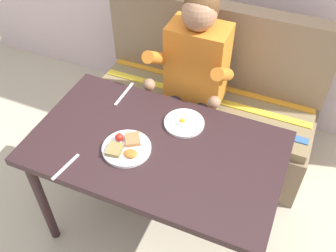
{
  "coord_description": "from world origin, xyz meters",
  "views": [
    {
      "loc": [
        0.53,
        -1.1,
        2.07
      ],
      "look_at": [
        0.0,
        0.15,
        0.72
      ],
      "focal_mm": 40.95,
      "sensor_mm": 36.0,
      "label": 1
    }
  ],
  "objects_px": {
    "couch": "(203,108)",
    "fork": "(66,167)",
    "plate_breakfast": "(126,147)",
    "plate_eggs": "(184,123)",
    "table": "(156,156)",
    "knife": "(124,94)",
    "person": "(193,72)"
  },
  "relations": [
    {
      "from": "fork",
      "to": "table",
      "type": "bearing_deg",
      "value": 50.5
    },
    {
      "from": "fork",
      "to": "plate_breakfast",
      "type": "bearing_deg",
      "value": 54.18
    },
    {
      "from": "table",
      "to": "person",
      "type": "relative_size",
      "value": 0.99
    },
    {
      "from": "person",
      "to": "knife",
      "type": "height_order",
      "value": "person"
    },
    {
      "from": "person",
      "to": "plate_eggs",
      "type": "xyz_separation_m",
      "value": [
        0.1,
        -0.4,
        -0.0
      ]
    },
    {
      "from": "table",
      "to": "knife",
      "type": "distance_m",
      "value": 0.42
    },
    {
      "from": "plate_eggs",
      "to": "table",
      "type": "bearing_deg",
      "value": -111.32
    },
    {
      "from": "plate_eggs",
      "to": "fork",
      "type": "bearing_deg",
      "value": -129.92
    },
    {
      "from": "table",
      "to": "person",
      "type": "xyz_separation_m",
      "value": [
        -0.03,
        0.59,
        0.09
      ]
    },
    {
      "from": "couch",
      "to": "person",
      "type": "bearing_deg",
      "value": -99.99
    },
    {
      "from": "person",
      "to": "knife",
      "type": "relative_size",
      "value": 6.06
    },
    {
      "from": "table",
      "to": "person",
      "type": "height_order",
      "value": "person"
    },
    {
      "from": "couch",
      "to": "plate_eggs",
      "type": "bearing_deg",
      "value": -82.89
    },
    {
      "from": "plate_breakfast",
      "to": "knife",
      "type": "bearing_deg",
      "value": 118.97
    },
    {
      "from": "plate_eggs",
      "to": "person",
      "type": "bearing_deg",
      "value": 104.3
    },
    {
      "from": "plate_breakfast",
      "to": "table",
      "type": "bearing_deg",
      "value": 33.94
    },
    {
      "from": "plate_eggs",
      "to": "fork",
      "type": "distance_m",
      "value": 0.61
    },
    {
      "from": "table",
      "to": "fork",
      "type": "xyz_separation_m",
      "value": [
        -0.32,
        -0.28,
        0.08
      ]
    },
    {
      "from": "plate_eggs",
      "to": "knife",
      "type": "height_order",
      "value": "plate_eggs"
    },
    {
      "from": "couch",
      "to": "plate_breakfast",
      "type": "relative_size",
      "value": 6.25
    },
    {
      "from": "plate_breakfast",
      "to": "knife",
      "type": "relative_size",
      "value": 1.15
    },
    {
      "from": "table",
      "to": "fork",
      "type": "relative_size",
      "value": 7.06
    },
    {
      "from": "table",
      "to": "knife",
      "type": "relative_size",
      "value": 6.0
    },
    {
      "from": "knife",
      "to": "plate_eggs",
      "type": "bearing_deg",
      "value": -12.45
    },
    {
      "from": "couch",
      "to": "knife",
      "type": "bearing_deg",
      "value": -122.33
    },
    {
      "from": "table",
      "to": "fork",
      "type": "distance_m",
      "value": 0.43
    },
    {
      "from": "table",
      "to": "couch",
      "type": "xyz_separation_m",
      "value": [
        0.0,
        0.76,
        -0.32
      ]
    },
    {
      "from": "couch",
      "to": "fork",
      "type": "distance_m",
      "value": 1.16
    },
    {
      "from": "person",
      "to": "table",
      "type": "bearing_deg",
      "value": -87.01
    },
    {
      "from": "plate_breakfast",
      "to": "fork",
      "type": "distance_m",
      "value": 0.28
    },
    {
      "from": "plate_breakfast",
      "to": "fork",
      "type": "bearing_deg",
      "value": -134.89
    },
    {
      "from": "plate_breakfast",
      "to": "fork",
      "type": "height_order",
      "value": "plate_breakfast"
    }
  ]
}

